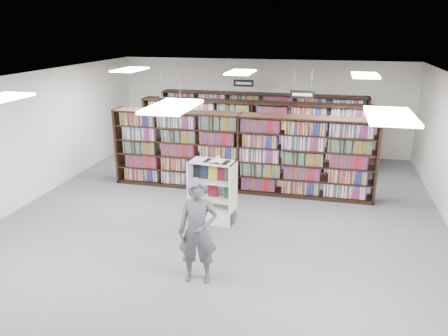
% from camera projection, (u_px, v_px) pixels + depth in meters
% --- Properties ---
extents(floor, '(12.00, 12.00, 0.00)m').
position_uv_depth(floor, '(222.00, 220.00, 10.09)').
color(floor, '#515055').
rests_on(floor, ground).
extents(ceiling, '(10.00, 12.00, 0.10)m').
position_uv_depth(ceiling, '(222.00, 80.00, 9.09)').
color(ceiling, silver).
rests_on(ceiling, wall_back).
extents(wall_back, '(10.00, 0.10, 3.20)m').
position_uv_depth(wall_back, '(263.00, 107.00, 15.13)').
color(wall_back, silver).
rests_on(wall_back, ground).
extents(wall_front, '(10.00, 0.10, 3.20)m').
position_uv_depth(wall_front, '(68.00, 329.00, 4.05)').
color(wall_front, silver).
rests_on(wall_front, ground).
extents(wall_left, '(0.10, 12.00, 3.20)m').
position_uv_depth(wall_left, '(24.00, 140.00, 10.70)').
color(wall_left, silver).
rests_on(wall_left, ground).
extents(bookshelf_row_near, '(7.00, 0.60, 2.10)m').
position_uv_depth(bookshelf_row_near, '(240.00, 153.00, 11.61)').
color(bookshelf_row_near, black).
rests_on(bookshelf_row_near, floor).
extents(bookshelf_row_mid, '(7.00, 0.60, 2.10)m').
position_uv_depth(bookshelf_row_mid, '(253.00, 135.00, 13.46)').
color(bookshelf_row_mid, black).
rests_on(bookshelf_row_mid, floor).
extents(bookshelf_row_far, '(7.00, 0.60, 2.10)m').
position_uv_depth(bookshelf_row_far, '(261.00, 124.00, 15.03)').
color(bookshelf_row_far, black).
rests_on(bookshelf_row_far, floor).
extents(aisle_sign_left, '(0.65, 0.02, 0.80)m').
position_uv_depth(aisle_sign_left, '(171.00, 101.00, 10.56)').
color(aisle_sign_left, '#B2B2B7').
rests_on(aisle_sign_left, ceiling).
extents(aisle_sign_right, '(0.65, 0.02, 0.80)m').
position_uv_depth(aisle_sign_right, '(302.00, 94.00, 11.74)').
color(aisle_sign_right, '#B2B2B7').
rests_on(aisle_sign_right, ceiling).
extents(aisle_sign_center, '(0.65, 0.02, 0.80)m').
position_uv_depth(aisle_sign_center, '(244.00, 83.00, 14.03)').
color(aisle_sign_center, '#B2B2B7').
rests_on(aisle_sign_center, ceiling).
extents(troffer_front_center, '(0.60, 1.20, 0.04)m').
position_uv_depth(troffer_front_center, '(172.00, 107.00, 6.33)').
color(troffer_front_center, white).
rests_on(troffer_front_center, ceiling).
extents(troffer_front_right, '(0.60, 1.20, 0.04)m').
position_uv_depth(troffer_front_right, '(390.00, 116.00, 5.67)').
color(troffer_front_right, white).
rests_on(troffer_front_right, ceiling).
extents(troffer_back_left, '(0.60, 1.20, 0.04)m').
position_uv_depth(troffer_back_left, '(130.00, 70.00, 11.62)').
color(troffer_back_left, white).
rests_on(troffer_back_left, ceiling).
extents(troffer_back_center, '(0.60, 1.20, 0.04)m').
position_uv_depth(troffer_back_center, '(241.00, 72.00, 10.95)').
color(troffer_back_center, white).
rests_on(troffer_back_center, ceiling).
extents(troffer_back_right, '(0.60, 1.20, 0.04)m').
position_uv_depth(troffer_back_right, '(365.00, 75.00, 10.29)').
color(troffer_back_right, white).
rests_on(troffer_back_right, ceiling).
extents(endcap_display, '(1.08, 0.62, 1.44)m').
position_uv_depth(endcap_display, '(213.00, 201.00, 9.94)').
color(endcap_display, silver).
rests_on(endcap_display, floor).
extents(open_book, '(0.59, 0.39, 0.12)m').
position_uv_depth(open_book, '(216.00, 160.00, 9.54)').
color(open_book, black).
rests_on(open_book, endcap_display).
extents(shopper, '(0.75, 0.56, 1.88)m').
position_uv_depth(shopper, '(198.00, 231.00, 7.44)').
color(shopper, '#544E59').
rests_on(shopper, floor).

